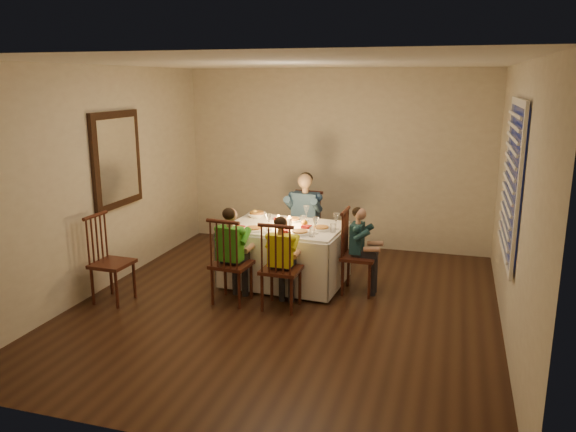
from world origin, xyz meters
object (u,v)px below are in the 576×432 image
(child_yellow, at_px, (281,308))
(serving_bowl, at_px, (257,215))
(dining_table, at_px, (285,242))
(chair_adult, at_px, (304,264))
(chair_near_left, at_px, (232,301))
(chair_near_right, at_px, (281,308))
(child_green, at_px, (232,301))
(chair_extra, at_px, (115,301))
(chair_end, at_px, (358,292))
(adult, at_px, (304,264))
(child_teal, at_px, (358,292))

(child_yellow, xyz_separation_m, serving_bowl, (-0.66, 1.06, 0.76))
(dining_table, height_order, serving_bowl, serving_bowl)
(dining_table, xyz_separation_m, chair_adult, (0.04, 0.75, -0.52))
(chair_near_left, xyz_separation_m, chair_near_right, (0.58, -0.01, 0.00))
(chair_near_right, height_order, child_green, child_green)
(chair_extra, height_order, child_green, child_green)
(chair_end, relative_size, adult, 0.79)
(dining_table, xyz_separation_m, adult, (0.04, 0.75, -0.52))
(chair_near_left, xyz_separation_m, child_green, (0.00, 0.00, 0.00))
(adult, bearing_deg, chair_near_right, -79.59)
(chair_near_left, height_order, child_green, child_green)
(chair_near_left, xyz_separation_m, serving_bowl, (-0.08, 1.05, 0.76))
(chair_near_right, relative_size, adult, 0.79)
(child_teal, bearing_deg, chair_near_right, 135.15)
(chair_near_left, bearing_deg, chair_end, -147.67)
(chair_extra, bearing_deg, adult, -40.44)
(chair_adult, distance_m, chair_end, 1.18)
(chair_end, xyz_separation_m, child_yellow, (-0.73, -0.71, 0.00))
(adult, xyz_separation_m, child_yellow, (0.15, -1.51, 0.00))
(child_teal, bearing_deg, chair_near_left, 118.92)
(child_green, bearing_deg, chair_near_left, -0.00)
(chair_near_right, relative_size, child_yellow, 0.96)
(chair_extra, xyz_separation_m, child_yellow, (1.86, 0.36, 0.00))
(chair_near_left, distance_m, chair_near_right, 0.58)
(chair_extra, height_order, adult, adult)
(chair_extra, bearing_deg, serving_bowl, -38.10)
(chair_near_left, bearing_deg, adult, -101.86)
(chair_end, relative_size, child_teal, 0.97)
(dining_table, relative_size, serving_bowl, 6.33)
(adult, bearing_deg, child_yellow, -79.59)
(child_yellow, distance_m, serving_bowl, 1.46)
(chair_adult, height_order, chair_near_right, same)
(chair_near_right, bearing_deg, adult, -83.19)
(adult, xyz_separation_m, child_teal, (0.87, -0.80, 0.00))
(chair_end, height_order, child_yellow, child_yellow)
(chair_end, xyz_separation_m, child_green, (-1.31, -0.69, 0.00))
(dining_table, bearing_deg, adult, 90.52)
(chair_extra, xyz_separation_m, child_green, (1.28, 0.37, 0.00))
(chair_adult, height_order, chair_end, same)
(chair_near_right, bearing_deg, chair_end, -134.58)
(chair_near_right, relative_size, child_green, 0.91)
(child_yellow, height_order, serving_bowl, serving_bowl)
(chair_near_right, relative_size, child_teal, 0.97)
(child_yellow, bearing_deg, chair_extra, 12.06)
(chair_extra, bearing_deg, chair_end, -65.47)
(chair_end, relative_size, chair_extra, 0.99)
(adult, xyz_separation_m, child_green, (-0.43, -1.49, 0.00))
(adult, relative_size, child_yellow, 1.21)
(chair_extra, relative_size, child_teal, 0.98)
(chair_adult, distance_m, child_green, 1.56)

